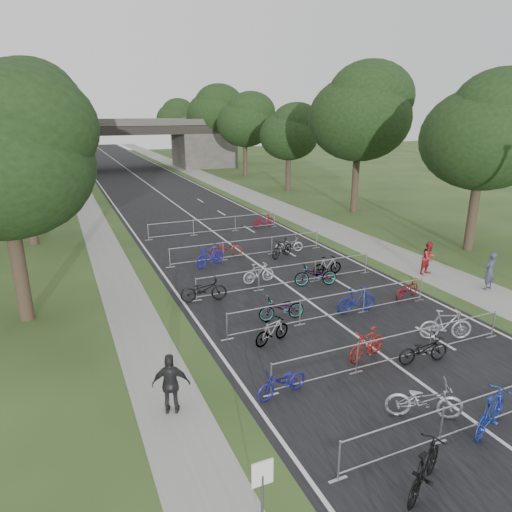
{
  "coord_description": "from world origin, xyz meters",
  "views": [
    {
      "loc": [
        -9.73,
        -3.39,
        8.16
      ],
      "look_at": [
        -0.87,
        16.86,
        1.1
      ],
      "focal_mm": 32.0,
      "sensor_mm": 36.0,
      "label": 1
    }
  ],
  "objects_px": {
    "overpass_bridge": "(126,145)",
    "pedestrian_c": "(171,384)",
    "pedestrian_a": "(490,271)",
    "park_sign": "(262,485)",
    "pedestrian_b": "(429,258)"
  },
  "relations": [
    {
      "from": "pedestrian_b",
      "to": "pedestrian_a",
      "type": "bearing_deg",
      "value": -75.81
    },
    {
      "from": "pedestrian_a",
      "to": "pedestrian_c",
      "type": "distance_m",
      "value": 16.35
    },
    {
      "from": "overpass_bridge",
      "to": "park_sign",
      "type": "xyz_separation_m",
      "value": [
        -6.8,
        -62.0,
        -2.27
      ]
    },
    {
      "from": "overpass_bridge",
      "to": "pedestrian_b",
      "type": "bearing_deg",
      "value": -81.72
    },
    {
      "from": "pedestrian_c",
      "to": "park_sign",
      "type": "bearing_deg",
      "value": 118.23
    },
    {
      "from": "pedestrian_a",
      "to": "pedestrian_c",
      "type": "relative_size",
      "value": 1.02
    },
    {
      "from": "pedestrian_b",
      "to": "pedestrian_c",
      "type": "bearing_deg",
      "value": -164.85
    },
    {
      "from": "overpass_bridge",
      "to": "pedestrian_c",
      "type": "height_order",
      "value": "overpass_bridge"
    },
    {
      "from": "park_sign",
      "to": "pedestrian_c",
      "type": "distance_m",
      "value": 4.67
    },
    {
      "from": "pedestrian_a",
      "to": "overpass_bridge",
      "type": "bearing_deg",
      "value": -89.89
    },
    {
      "from": "pedestrian_b",
      "to": "pedestrian_c",
      "type": "height_order",
      "value": "pedestrian_c"
    },
    {
      "from": "overpass_bridge",
      "to": "pedestrian_b",
      "type": "distance_m",
      "value": 52.03
    },
    {
      "from": "overpass_bridge",
      "to": "pedestrian_a",
      "type": "bearing_deg",
      "value": -81.04
    },
    {
      "from": "park_sign",
      "to": "pedestrian_c",
      "type": "xyz_separation_m",
      "value": [
        -0.69,
        4.61,
        -0.36
      ]
    },
    {
      "from": "overpass_bridge",
      "to": "pedestrian_c",
      "type": "xyz_separation_m",
      "value": [
        -7.49,
        -57.39,
        -2.63
      ]
    }
  ]
}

